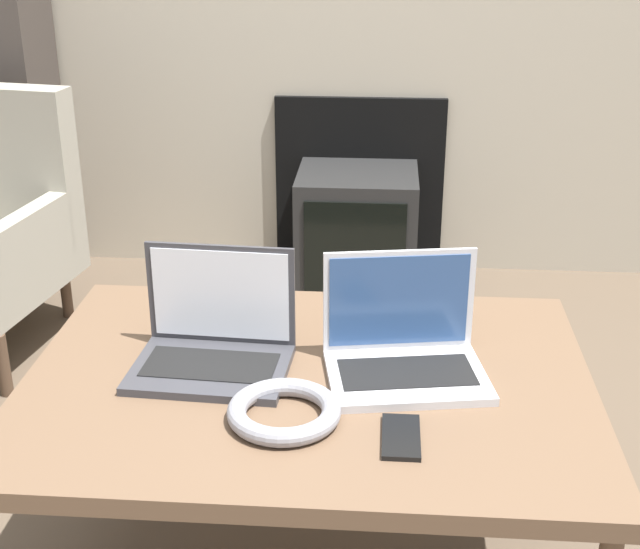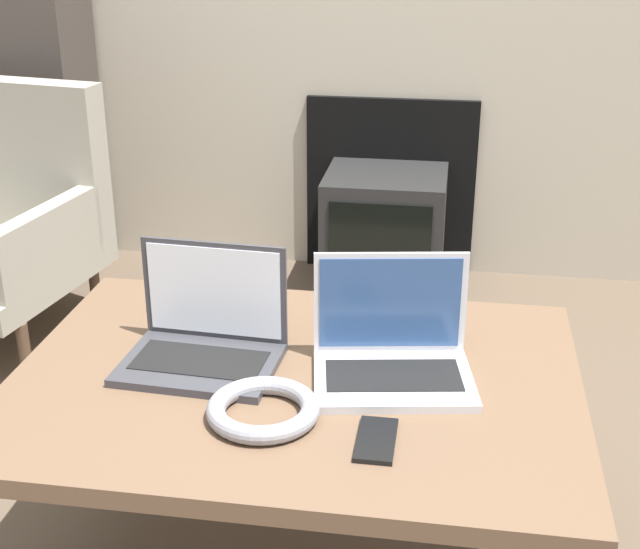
# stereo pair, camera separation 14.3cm
# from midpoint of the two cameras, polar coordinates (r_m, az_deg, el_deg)

# --- Properties ---
(table) EXTENTS (1.06, 0.78, 0.48)m
(table) POSITION_cam_midpoint_polar(r_m,az_deg,el_deg) (1.70, -3.21, -7.61)
(table) COLOR brown
(table) RESTS_ON ground_plane
(laptop_left) EXTENTS (0.30, 0.23, 0.22)m
(laptop_left) POSITION_cam_midpoint_polar(r_m,az_deg,el_deg) (1.72, -9.14, -4.23)
(laptop_left) COLOR #38383D
(laptop_left) RESTS_ON table
(laptop_right) EXTENTS (0.32, 0.26, 0.22)m
(laptop_right) POSITION_cam_midpoint_polar(r_m,az_deg,el_deg) (1.68, 2.96, -4.72)
(laptop_right) COLOR silver
(laptop_right) RESTS_ON table
(headphones) EXTENTS (0.20, 0.20, 0.03)m
(headphones) POSITION_cam_midpoint_polar(r_m,az_deg,el_deg) (1.55, -4.99, -8.77)
(headphones) COLOR gray
(headphones) RESTS_ON table
(phone) EXTENTS (0.06, 0.13, 0.01)m
(phone) POSITION_cam_midpoint_polar(r_m,az_deg,el_deg) (1.50, 2.46, -10.41)
(phone) COLOR black
(phone) RESTS_ON table
(tv) EXTENTS (0.42, 0.38, 0.43)m
(tv) POSITION_cam_midpoint_polar(r_m,az_deg,el_deg) (3.16, 1.08, 2.79)
(tv) COLOR black
(tv) RESTS_ON ground_plane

